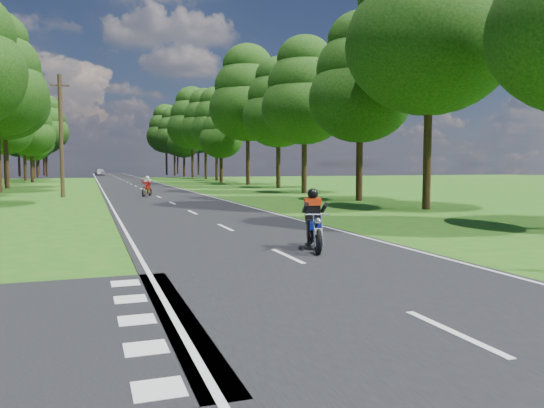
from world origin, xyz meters
name	(u,v)px	position (x,y,z in m)	size (l,w,h in m)	color
ground	(323,273)	(0.00, 0.00, 0.00)	(160.00, 160.00, 0.00)	#205C15
main_road	(131,184)	(0.00, 50.00, 0.01)	(7.00, 140.00, 0.02)	black
road_markings	(131,185)	(-0.14, 48.13, 0.02)	(7.40, 140.00, 0.01)	silver
treeline	(135,116)	(1.43, 60.06, 8.25)	(40.00, 115.35, 14.78)	black
telegraph_pole	(61,135)	(-6.00, 28.00, 4.07)	(1.20, 0.26, 8.00)	#382616
rider_near_blue	(314,219)	(0.97, 2.69, 0.80)	(0.62, 1.86, 1.55)	#0E229B
rider_far_red	(147,186)	(-0.69, 26.80, 0.71)	(0.55, 1.65, 1.37)	#B2230D
distant_car	(100,172)	(-2.23, 98.09, 0.70)	(1.61, 3.99, 1.36)	#B9BCC0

